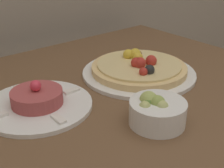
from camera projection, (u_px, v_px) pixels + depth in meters
The scene contains 4 objects.
dining_table at pixel (111, 131), 0.81m from camera, with size 1.04×0.85×0.73m.
pizza_plate at pixel (139, 69), 0.87m from camera, with size 0.31×0.31×0.06m.
tartare_plate at pixel (37, 102), 0.70m from camera, with size 0.25×0.25×0.07m.
small_bowl at pixel (156, 111), 0.63m from camera, with size 0.12×0.12×0.07m.
Camera 1 is at (-0.43, -0.10, 1.08)m, focal length 50.00 mm.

